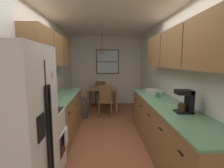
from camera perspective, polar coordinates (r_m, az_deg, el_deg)
name	(u,v)px	position (r m, az deg, el deg)	size (l,w,h in m)	color
ground_plane	(108,131)	(4.05, -1.51, -15.75)	(12.00, 12.00, 0.00)	brown
wall_left	(46,77)	(3.95, -21.58, 2.26)	(0.10, 9.00, 2.55)	silver
wall_right	(167,76)	(3.99, 18.20, 2.47)	(0.10, 9.00, 2.55)	silver
wall_back	(106,70)	(6.38, -2.01, 4.63)	(4.40, 0.10, 2.55)	silver
ceiling_slab	(107,15)	(3.85, -1.65, 22.42)	(4.40, 9.00, 0.08)	white
refrigerator	(11,139)	(1.92, -31.17, -15.73)	(0.72, 0.75, 1.76)	white
stove_range	(38,144)	(2.68, -23.85, -18.16)	(0.66, 0.61, 1.10)	white
microwave_over_range	(24,57)	(2.47, -27.84, 8.23)	(0.39, 0.62, 0.34)	black
counter_left	(62,115)	(3.85, -16.77, -10.18)	(0.64, 2.01, 0.90)	olive
upper_cabinets_left	(51,50)	(3.67, -19.97, 10.86)	(0.33, 2.09, 0.64)	olive
counter_right	(166,128)	(3.16, 17.89, -14.22)	(0.64, 3.04, 0.90)	olive
upper_cabinets_right	(179,48)	(2.96, 21.93, 11.19)	(0.33, 2.72, 0.64)	olive
dining_table	(102,91)	(5.63, -3.35, -2.37)	(0.97, 0.88, 0.74)	olive
dining_chair_near	(105,99)	(5.02, -2.31, -5.13)	(0.41, 0.41, 0.90)	brown
dining_chair_far	(101,91)	(6.29, -3.91, -2.54)	(0.40, 0.40, 0.90)	brown
pendant_light	(102,51)	(5.55, -3.45, 11.00)	(0.27, 0.27, 0.67)	black
back_window	(108,62)	(6.30, -1.52, 7.58)	(0.85, 0.05, 0.91)	brown
trash_bin	(83,108)	(4.94, -9.98, -7.95)	(0.29, 0.29, 0.58)	#3F3F42
storage_canister	(47,99)	(2.92, -21.29, -4.88)	(0.10, 0.10, 0.20)	#265999
dish_towel	(66,137)	(2.70, -15.30, -16.88)	(0.02, 0.16, 0.24)	white
coffee_maker	(186,101)	(2.55, 23.86, -5.26)	(0.22, 0.18, 0.32)	black
mug_by_coffeemaker	(157,95)	(3.46, 15.22, -3.66)	(0.12, 0.09, 0.09)	#3F7F4C
dish_rack	(153,92)	(3.79, 13.88, -2.57)	(0.28, 0.34, 0.10)	silver
table_serving_bowl	(105,87)	(5.54, -2.52, -1.09)	(0.20, 0.20, 0.06)	#4C7299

